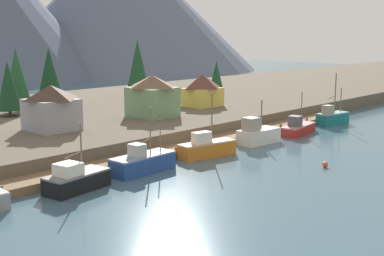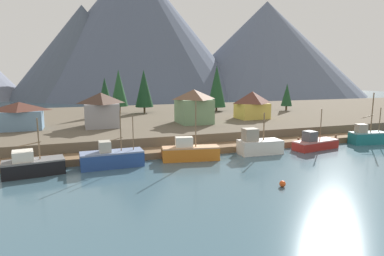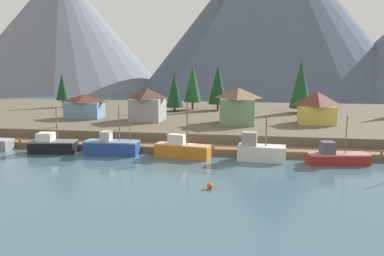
{
  "view_description": "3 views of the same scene",
  "coord_description": "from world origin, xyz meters",
  "px_view_note": "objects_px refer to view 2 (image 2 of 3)",
  "views": [
    {
      "loc": [
        -50.83,
        -47.08,
        16.32
      ],
      "look_at": [
        1.08,
        2.14,
        3.17
      ],
      "focal_mm": 49.09,
      "sensor_mm": 36.0,
      "label": 1
    },
    {
      "loc": [
        -15.31,
        -45.14,
        12.2
      ],
      "look_at": [
        1.16,
        1.61,
        4.09
      ],
      "focal_mm": 30.39,
      "sensor_mm": 36.0,
      "label": 2
    },
    {
      "loc": [
        10.42,
        -57.82,
        13.69
      ],
      "look_at": [
        0.57,
        1.32,
        3.93
      ],
      "focal_mm": 36.77,
      "sensor_mm": 36.0,
      "label": 3
    }
  ],
  "objects_px": {
    "fishing_boat_blue": "(112,158)",
    "conifer_near_left": "(287,95)",
    "fishing_boat_white": "(258,145)",
    "house_grey": "(101,109)",
    "conifer_back_left": "(144,88)",
    "fishing_boat_black": "(32,166)",
    "conifer_back_right": "(105,95)",
    "conifer_near_right": "(119,88)",
    "fishing_boat_orange": "(190,152)",
    "house_green": "(194,106)",
    "fishing_boat_red": "(315,143)",
    "conifer_mid_left": "(217,86)",
    "channel_buoy": "(282,184)",
    "house_yellow": "(252,105)",
    "fishing_boat_teal": "(367,137)",
    "house_blue": "(20,116)"
  },
  "relations": [
    {
      "from": "fishing_boat_red",
      "to": "fishing_boat_orange",
      "type": "bearing_deg",
      "value": 169.86
    },
    {
      "from": "fishing_boat_black",
      "to": "conifer_near_left",
      "type": "bearing_deg",
      "value": 20.38
    },
    {
      "from": "fishing_boat_black",
      "to": "fishing_boat_blue",
      "type": "xyz_separation_m",
      "value": [
        9.57,
        0.44,
        0.01
      ]
    },
    {
      "from": "fishing_boat_white",
      "to": "conifer_back_left",
      "type": "distance_m",
      "value": 41.63
    },
    {
      "from": "house_grey",
      "to": "conifer_back_left",
      "type": "xyz_separation_m",
      "value": [
        12.09,
        19.9,
        3.01
      ]
    },
    {
      "from": "fishing_boat_white",
      "to": "house_blue",
      "type": "distance_m",
      "value": 41.93
    },
    {
      "from": "fishing_boat_teal",
      "to": "conifer_near_left",
      "type": "relative_size",
      "value": 1.24
    },
    {
      "from": "fishing_boat_blue",
      "to": "conifer_mid_left",
      "type": "height_order",
      "value": "conifer_mid_left"
    },
    {
      "from": "conifer_back_left",
      "to": "conifer_back_right",
      "type": "height_order",
      "value": "conifer_back_left"
    },
    {
      "from": "house_green",
      "to": "house_grey",
      "type": "height_order",
      "value": "house_green"
    },
    {
      "from": "fishing_boat_white",
      "to": "fishing_boat_red",
      "type": "xyz_separation_m",
      "value": [
        10.49,
        -0.36,
        -0.42
      ]
    },
    {
      "from": "fishing_boat_white",
      "to": "conifer_back_right",
      "type": "xyz_separation_m",
      "value": [
        -20.13,
        35.98,
        6.14
      ]
    },
    {
      "from": "conifer_near_right",
      "to": "conifer_near_left",
      "type": "bearing_deg",
      "value": -9.9
    },
    {
      "from": "conifer_back_right",
      "to": "conifer_near_right",
      "type": "bearing_deg",
      "value": 47.03
    },
    {
      "from": "house_yellow",
      "to": "conifer_mid_left",
      "type": "distance_m",
      "value": 17.24
    },
    {
      "from": "fishing_boat_white",
      "to": "house_grey",
      "type": "distance_m",
      "value": 30.06
    },
    {
      "from": "fishing_boat_teal",
      "to": "house_grey",
      "type": "bearing_deg",
      "value": 165.15
    },
    {
      "from": "fishing_boat_blue",
      "to": "house_grey",
      "type": "bearing_deg",
      "value": 87.61
    },
    {
      "from": "conifer_back_right",
      "to": "channel_buoy",
      "type": "bearing_deg",
      "value": -73.74
    },
    {
      "from": "conifer_near_left",
      "to": "conifer_mid_left",
      "type": "relative_size",
      "value": 0.6
    },
    {
      "from": "conifer_near_left",
      "to": "house_yellow",
      "type": "bearing_deg",
      "value": -146.35
    },
    {
      "from": "channel_buoy",
      "to": "conifer_back_left",
      "type": "bearing_deg",
      "value": 94.89
    },
    {
      "from": "house_yellow",
      "to": "house_green",
      "type": "bearing_deg",
      "value": -171.24
    },
    {
      "from": "fishing_boat_orange",
      "to": "fishing_boat_white",
      "type": "bearing_deg",
      "value": 10.49
    },
    {
      "from": "fishing_boat_teal",
      "to": "conifer_near_left",
      "type": "distance_m",
      "value": 33.22
    },
    {
      "from": "house_yellow",
      "to": "channel_buoy",
      "type": "distance_m",
      "value": 38.84
    },
    {
      "from": "fishing_boat_teal",
      "to": "house_green",
      "type": "relative_size",
      "value": 1.27
    },
    {
      "from": "house_yellow",
      "to": "conifer_near_left",
      "type": "height_order",
      "value": "conifer_near_left"
    },
    {
      "from": "conifer_near_left",
      "to": "conifer_near_right",
      "type": "bearing_deg",
      "value": 170.1
    },
    {
      "from": "conifer_near_right",
      "to": "conifer_mid_left",
      "type": "height_order",
      "value": "conifer_mid_left"
    },
    {
      "from": "fishing_boat_blue",
      "to": "house_green",
      "type": "height_order",
      "value": "house_green"
    },
    {
      "from": "fishing_boat_blue",
      "to": "conifer_near_left",
      "type": "bearing_deg",
      "value": 30.82
    },
    {
      "from": "fishing_boat_black",
      "to": "conifer_back_right",
      "type": "distance_m",
      "value": 38.72
    },
    {
      "from": "fishing_boat_black",
      "to": "fishing_boat_white",
      "type": "xyz_separation_m",
      "value": [
        31.97,
        0.33,
        0.21
      ]
    },
    {
      "from": "fishing_boat_blue",
      "to": "house_grey",
      "type": "height_order",
      "value": "house_grey"
    },
    {
      "from": "fishing_boat_orange",
      "to": "fishing_boat_teal",
      "type": "distance_m",
      "value": 33.6
    },
    {
      "from": "house_grey",
      "to": "conifer_near_left",
      "type": "xyz_separation_m",
      "value": [
        50.13,
        12.46,
        1.03
      ]
    },
    {
      "from": "house_yellow",
      "to": "house_grey",
      "type": "xyz_separation_m",
      "value": [
        -32.76,
        -0.89,
        0.18
      ]
    },
    {
      "from": "house_yellow",
      "to": "conifer_mid_left",
      "type": "relative_size",
      "value": 0.56
    },
    {
      "from": "fishing_boat_white",
      "to": "channel_buoy",
      "type": "distance_m",
      "value": 15.33
    },
    {
      "from": "fishing_boat_black",
      "to": "house_blue",
      "type": "bearing_deg",
      "value": 93.01
    },
    {
      "from": "conifer_back_left",
      "to": "fishing_boat_black",
      "type": "bearing_deg",
      "value": -118.66
    },
    {
      "from": "conifer_back_left",
      "to": "house_grey",
      "type": "bearing_deg",
      "value": -121.28
    },
    {
      "from": "conifer_near_left",
      "to": "fishing_boat_white",
      "type": "bearing_deg",
      "value": -130.91
    },
    {
      "from": "fishing_boat_orange",
      "to": "conifer_back_left",
      "type": "height_order",
      "value": "conifer_back_left"
    },
    {
      "from": "house_yellow",
      "to": "conifer_near_right",
      "type": "relative_size",
      "value": 0.62
    },
    {
      "from": "house_blue",
      "to": "conifer_back_left",
      "type": "bearing_deg",
      "value": 35.79
    },
    {
      "from": "fishing_boat_white",
      "to": "house_yellow",
      "type": "distance_m",
      "value": 23.62
    },
    {
      "from": "fishing_boat_blue",
      "to": "house_blue",
      "type": "relative_size",
      "value": 1.06
    },
    {
      "from": "fishing_boat_red",
      "to": "conifer_back_right",
      "type": "distance_m",
      "value": 47.97
    }
  ]
}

